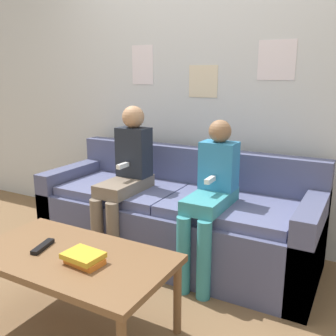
{
  "coord_description": "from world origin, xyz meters",
  "views": [
    {
      "loc": [
        1.23,
        -1.88,
        1.36
      ],
      "look_at": [
        0.0,
        0.37,
        0.72
      ],
      "focal_mm": 40.0,
      "sensor_mm": 36.0,
      "label": 1
    }
  ],
  "objects": [
    {
      "name": "couch",
      "position": [
        0.0,
        0.5,
        0.29
      ],
      "size": [
        2.08,
        0.78,
        0.8
      ],
      "color": "#4C5175",
      "rests_on": "ground_plane"
    },
    {
      "name": "person_right",
      "position": [
        0.35,
        0.3,
        0.61
      ],
      "size": [
        0.24,
        0.54,
        1.07
      ],
      "color": "teal",
      "rests_on": "ground_plane"
    },
    {
      "name": "wall_back",
      "position": [
        0.0,
        0.99,
        1.3
      ],
      "size": [
        8.0,
        0.06,
        2.6
      ],
      "color": "silver",
      "rests_on": "ground_plane"
    },
    {
      "name": "tv_remote",
      "position": [
        -0.25,
        -0.58,
        0.46
      ],
      "size": [
        0.08,
        0.17,
        0.02
      ],
      "rotation": [
        0.0,
        0.0,
        0.24
      ],
      "color": "black",
      "rests_on": "coffee_table"
    },
    {
      "name": "person_left",
      "position": [
        -0.33,
        0.32,
        0.64
      ],
      "size": [
        0.24,
        0.54,
        1.14
      ],
      "color": "#756656",
      "rests_on": "ground_plane"
    },
    {
      "name": "book_stack",
      "position": [
        0.06,
        -0.6,
        0.48
      ],
      "size": [
        0.21,
        0.16,
        0.06
      ],
      "color": "orange",
      "rests_on": "coffee_table"
    },
    {
      "name": "ground_plane",
      "position": [
        0.0,
        0.0,
        0.0
      ],
      "size": [
        10.0,
        10.0,
        0.0
      ],
      "primitive_type": "plane",
      "color": "brown"
    },
    {
      "name": "coffee_table",
      "position": [
        -0.07,
        -0.56,
        0.4
      ],
      "size": [
        1.07,
        0.58,
        0.45
      ],
      "color": "brown",
      "rests_on": "ground_plane"
    }
  ]
}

